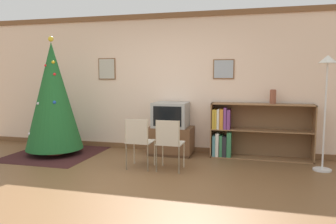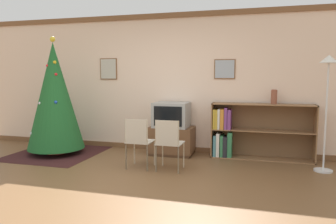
{
  "view_description": "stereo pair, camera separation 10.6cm",
  "coord_description": "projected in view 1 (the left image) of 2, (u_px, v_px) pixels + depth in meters",
  "views": [
    {
      "loc": [
        1.7,
        -3.88,
        1.49
      ],
      "look_at": [
        0.33,
        1.3,
        0.9
      ],
      "focal_mm": 35.0,
      "sensor_mm": 36.0,
      "label": 1
    },
    {
      "loc": [
        1.8,
        -3.85,
        1.49
      ],
      "look_at": [
        0.33,
        1.3,
        0.9
      ],
      "focal_mm": 35.0,
      "sensor_mm": 36.0,
      "label": 2
    }
  ],
  "objects": [
    {
      "name": "ground_plane",
      "position": [
        119.0,
        189.0,
        4.32
      ],
      "size": [
        24.0,
        24.0,
        0.0
      ],
      "primitive_type": "plane",
      "color": "brown"
    },
    {
      "name": "wall_back",
      "position": [
        166.0,
        83.0,
        6.49
      ],
      "size": [
        8.19,
        0.11,
        2.7
      ],
      "color": "beige",
      "rests_on": "ground_plane"
    },
    {
      "name": "area_rug",
      "position": [
        55.0,
        154.0,
        6.29
      ],
      "size": [
        1.58,
        1.7,
        0.01
      ],
      "color": "#381919",
      "rests_on": "ground_plane"
    },
    {
      "name": "christmas_tree",
      "position": [
        53.0,
        96.0,
        6.16
      ],
      "size": [
        1.06,
        1.06,
        2.21
      ],
      "color": "maroon",
      "rests_on": "area_rug"
    },
    {
      "name": "tv_console",
      "position": [
        171.0,
        141.0,
        6.24
      ],
      "size": [
        0.83,
        0.54,
        0.53
      ],
      "color": "#4C311E",
      "rests_on": "ground_plane"
    },
    {
      "name": "television",
      "position": [
        171.0,
        115.0,
        6.18
      ],
      "size": [
        0.64,
        0.53,
        0.47
      ],
      "color": "#9E9E99",
      "rests_on": "tv_console"
    },
    {
      "name": "folding_chair_left",
      "position": [
        139.0,
        140.0,
        5.23
      ],
      "size": [
        0.4,
        0.4,
        0.82
      ],
      "color": "#BCB29E",
      "rests_on": "ground_plane"
    },
    {
      "name": "folding_chair_right",
      "position": [
        169.0,
        142.0,
        5.1
      ],
      "size": [
        0.4,
        0.4,
        0.82
      ],
      "color": "#BCB29E",
      "rests_on": "ground_plane"
    },
    {
      "name": "bookshelf",
      "position": [
        243.0,
        131.0,
        5.98
      ],
      "size": [
        1.79,
        0.36,
        1.0
      ],
      "color": "olive",
      "rests_on": "ground_plane"
    },
    {
      "name": "vase",
      "position": [
        273.0,
        97.0,
        5.8
      ],
      "size": [
        0.11,
        0.11,
        0.26
      ],
      "color": "brown",
      "rests_on": "bookshelf"
    },
    {
      "name": "standing_lamp",
      "position": [
        327.0,
        83.0,
        5.04
      ],
      "size": [
        0.28,
        0.28,
        1.81
      ],
      "color": "silver",
      "rests_on": "ground_plane"
    }
  ]
}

